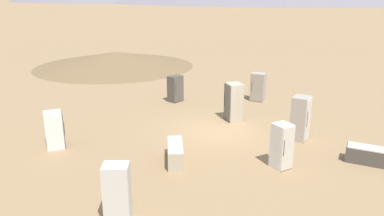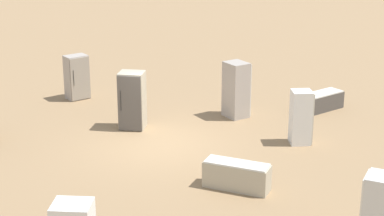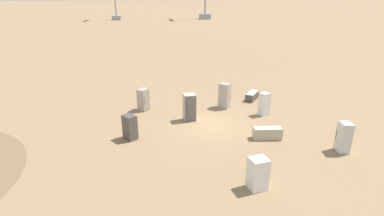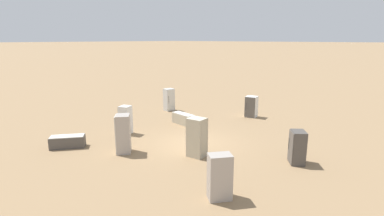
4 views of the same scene
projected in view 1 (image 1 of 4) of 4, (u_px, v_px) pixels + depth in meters
name	position (u px, v px, depth m)	size (l,w,h in m)	color
ground_plane	(216.00, 131.00, 17.12)	(1000.00, 1000.00, 0.00)	#937551
dirt_mound	(115.00, 59.00, 31.98)	(13.43, 13.43, 1.22)	brown
discarded_fridge_0	(175.00, 153.00, 13.87)	(0.77, 1.76, 0.72)	#B2A88E
discarded_fridge_1	(175.00, 89.00, 21.55)	(0.97, 0.95, 1.50)	#4C4742
discarded_fridge_2	(282.00, 146.00, 13.28)	(0.75, 0.78, 1.66)	white
discarded_fridge_3	(234.00, 102.00, 18.27)	(0.81, 0.86, 1.86)	#B2A88E
discarded_fridge_4	(54.00, 130.00, 15.10)	(0.85, 0.89, 1.49)	white
discarded_fridge_5	(371.00, 156.00, 13.74)	(1.73, 1.54, 0.63)	#4C4742
discarded_fridge_6	(117.00, 193.00, 10.11)	(0.79, 0.72, 1.71)	silver
discarded_fridge_7	(300.00, 118.00, 15.84)	(1.01, 1.02, 1.90)	#A89E93
discarded_fridge_8	(258.00, 87.00, 21.65)	(0.98, 0.95, 1.63)	#A89E93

